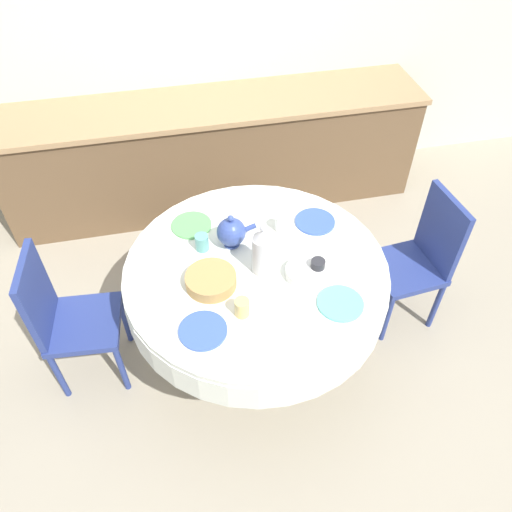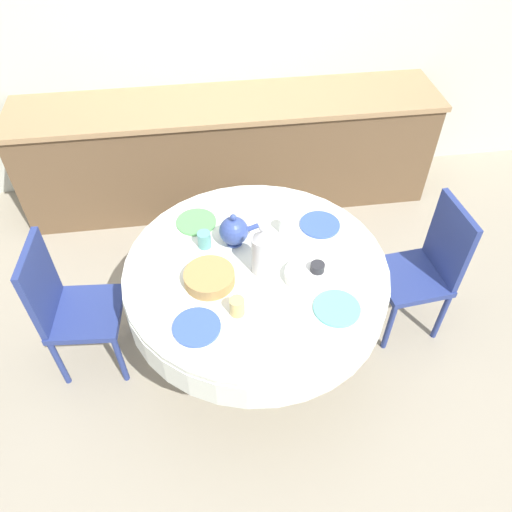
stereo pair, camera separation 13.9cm
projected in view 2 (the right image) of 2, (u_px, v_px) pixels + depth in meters
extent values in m
plane|color=#9E937F|center=(256.00, 348.00, 3.22)|extent=(12.00, 12.00, 0.00)
cube|color=beige|center=(220.00, 26.00, 3.62)|extent=(7.00, 0.05, 2.60)
cube|color=brown|center=(229.00, 154.00, 4.02)|extent=(3.20, 0.60, 0.84)
cube|color=#A37F56|center=(227.00, 103.00, 3.70)|extent=(3.24, 0.64, 0.04)
cylinder|color=brown|center=(256.00, 346.00, 3.20)|extent=(0.44, 0.44, 0.04)
cylinder|color=brown|center=(256.00, 320.00, 3.00)|extent=(0.11, 0.11, 0.52)
cylinder|color=silver|center=(256.00, 281.00, 2.75)|extent=(1.43, 1.43, 0.18)
cylinder|color=silver|center=(256.00, 268.00, 2.68)|extent=(1.42, 1.42, 0.03)
cube|color=navy|center=(411.00, 277.00, 3.07)|extent=(0.44, 0.44, 0.04)
cube|color=navy|center=(450.00, 241.00, 2.91)|extent=(0.07, 0.38, 0.49)
cylinder|color=navy|center=(389.00, 327.00, 3.08)|extent=(0.04, 0.04, 0.41)
cylinder|color=navy|center=(367.00, 285.00, 3.32)|extent=(0.04, 0.04, 0.41)
cylinder|color=navy|center=(441.00, 316.00, 3.14)|extent=(0.04, 0.04, 0.41)
cylinder|color=navy|center=(416.00, 276.00, 3.38)|extent=(0.04, 0.04, 0.41)
cube|color=navy|center=(86.00, 313.00, 2.87)|extent=(0.43, 0.43, 0.04)
cube|color=navy|center=(40.00, 284.00, 2.67)|extent=(0.07, 0.38, 0.49)
cylinder|color=navy|center=(128.00, 312.00, 3.16)|extent=(0.04, 0.04, 0.41)
cylinder|color=navy|center=(121.00, 360.00, 2.92)|extent=(0.04, 0.04, 0.41)
cylinder|color=navy|center=(72.00, 314.00, 3.15)|extent=(0.04, 0.04, 0.41)
cylinder|color=navy|center=(59.00, 363.00, 2.90)|extent=(0.04, 0.04, 0.41)
cylinder|color=#3856AD|center=(197.00, 327.00, 2.38)|extent=(0.23, 0.23, 0.01)
cylinder|color=#DBB766|center=(237.00, 307.00, 2.41)|extent=(0.07, 0.07, 0.10)
cylinder|color=#60BCB7|center=(337.00, 308.00, 2.46)|extent=(0.23, 0.23, 0.01)
cylinder|color=#28282D|center=(317.00, 271.00, 2.58)|extent=(0.07, 0.07, 0.10)
cylinder|color=#5BA85B|center=(196.00, 222.00, 2.91)|extent=(0.23, 0.23, 0.01)
cylinder|color=#5BA39E|center=(204.00, 240.00, 2.74)|extent=(0.07, 0.07, 0.10)
cylinder|color=#3856AD|center=(320.00, 225.00, 2.89)|extent=(0.23, 0.23, 0.01)
cylinder|color=white|center=(285.00, 225.00, 2.83)|extent=(0.07, 0.07, 0.10)
cylinder|color=#B2B2B7|center=(262.00, 255.00, 2.57)|extent=(0.11, 0.11, 0.23)
cone|color=#B2B2B7|center=(262.00, 235.00, 2.47)|extent=(0.10, 0.10, 0.05)
sphere|color=#B2B2B7|center=(262.00, 229.00, 2.44)|extent=(0.03, 0.03, 0.03)
cylinder|color=#33478E|center=(234.00, 242.00, 2.79)|extent=(0.09, 0.09, 0.01)
sphere|color=#33478E|center=(234.00, 231.00, 2.73)|extent=(0.16, 0.16, 0.16)
cylinder|color=#33478E|center=(251.00, 228.00, 2.73)|extent=(0.09, 0.03, 0.06)
sphere|color=#33478E|center=(233.00, 217.00, 2.66)|extent=(0.04, 0.04, 0.04)
cylinder|color=#AD844C|center=(209.00, 278.00, 2.57)|extent=(0.26, 0.26, 0.07)
cylinder|color=silver|center=(304.00, 275.00, 2.59)|extent=(0.21, 0.21, 0.05)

